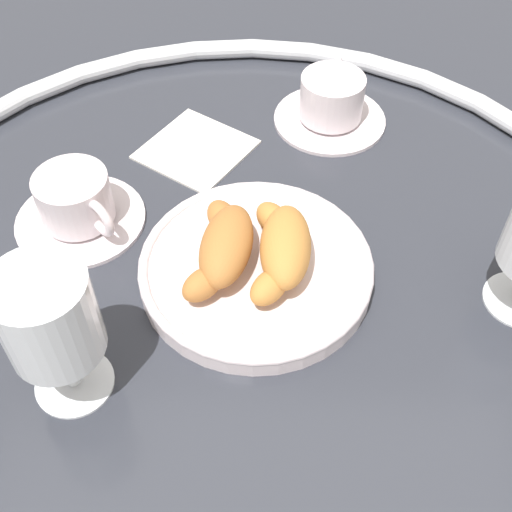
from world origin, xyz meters
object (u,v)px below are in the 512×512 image
juice_glass_right (50,322)px  pastry_plate (256,268)px  coffee_cup_far (77,204)px  croissant_large (282,248)px  coffee_cup_near (331,103)px  folded_napkin (196,148)px  croissant_small (223,246)px

juice_glass_right → pastry_plate: bearing=-51.2°
pastry_plate → coffee_cup_far: size_ratio=1.67×
croissant_large → juice_glass_right: size_ratio=0.98×
croissant_large → coffee_cup_near: croissant_large is taller
coffee_cup_near → folded_napkin: bearing=110.9°
pastry_plate → folded_napkin: size_ratio=2.06×
croissant_small → juice_glass_right: size_ratio=0.97×
coffee_cup_far → juice_glass_right: juice_glass_right is taller
croissant_large → coffee_cup_near: bearing=-13.6°
pastry_plate → croissant_small: (0.00, 0.03, 0.03)m
croissant_small → coffee_cup_near: (0.25, -0.11, -0.02)m
croissant_large → coffee_cup_far: (0.07, 0.21, -0.02)m
croissant_large → juice_glass_right: bearing=124.8°
pastry_plate → coffee_cup_far: coffee_cup_far is taller
croissant_large → croissant_small: (0.00, 0.05, 0.00)m
croissant_small → folded_napkin: croissant_small is taller
pastry_plate → coffee_cup_far: bearing=69.6°
croissant_large → juice_glass_right: (-0.12, 0.18, 0.05)m
pastry_plate → coffee_cup_far: (0.07, 0.19, 0.01)m
pastry_plate → coffee_cup_near: 0.26m
croissant_large → coffee_cup_far: 0.22m
pastry_plate → croissant_large: 0.04m
croissant_small → folded_napkin: (0.19, 0.04, -0.04)m
coffee_cup_near → juice_glass_right: juice_glass_right is taller
coffee_cup_far → croissant_large: bearing=-108.1°
pastry_plate → croissant_large: size_ratio=1.66×
folded_napkin → croissant_large: bearing=-152.1°
coffee_cup_far → juice_glass_right: (-0.19, -0.03, 0.07)m
coffee_cup_far → juice_glass_right: size_ratio=0.97×
croissant_large → folded_napkin: size_ratio=1.25×
pastry_plate → juice_glass_right: (-0.12, 0.15, 0.08)m
coffee_cup_far → juice_glass_right: 0.21m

